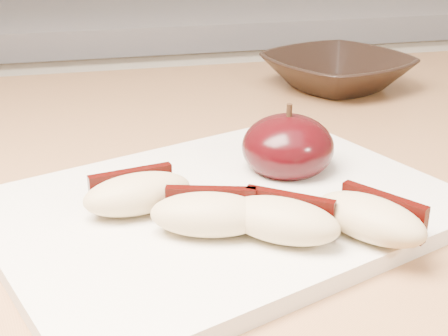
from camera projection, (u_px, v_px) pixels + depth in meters
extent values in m
cube|color=silver|center=(97.00, 234.00, 1.33)|extent=(2.40, 0.60, 0.90)
cube|color=slate|center=(76.00, 10.00, 1.14)|extent=(2.40, 0.62, 0.04)
cube|color=#A67848|center=(96.00, 187.00, 0.54)|extent=(1.64, 0.64, 0.04)
cube|color=silver|center=(224.00, 208.00, 0.44)|extent=(0.37, 0.32, 0.01)
ellipsoid|color=black|center=(288.00, 147.00, 0.48)|extent=(0.08, 0.08, 0.05)
cylinder|color=black|center=(289.00, 111.00, 0.47)|extent=(0.00, 0.00, 0.01)
ellipsoid|color=tan|center=(138.00, 194.00, 0.42)|extent=(0.08, 0.05, 0.03)
cube|color=black|center=(131.00, 186.00, 0.43)|extent=(0.06, 0.02, 0.02)
ellipsoid|color=tan|center=(209.00, 214.00, 0.39)|extent=(0.08, 0.06, 0.03)
cube|color=black|center=(211.00, 205.00, 0.41)|extent=(0.06, 0.02, 0.02)
ellipsoid|color=tan|center=(281.00, 220.00, 0.38)|extent=(0.08, 0.07, 0.03)
cube|color=black|center=(289.00, 211.00, 0.40)|extent=(0.05, 0.04, 0.02)
ellipsoid|color=tan|center=(370.00, 219.00, 0.39)|extent=(0.07, 0.08, 0.03)
cube|color=black|center=(383.00, 212.00, 0.40)|extent=(0.04, 0.05, 0.02)
imported|color=black|center=(337.00, 72.00, 0.74)|extent=(0.21, 0.21, 0.04)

